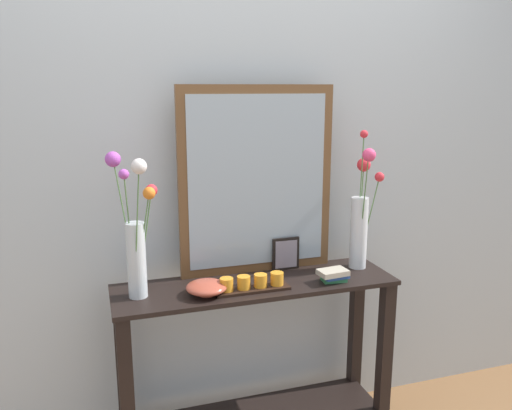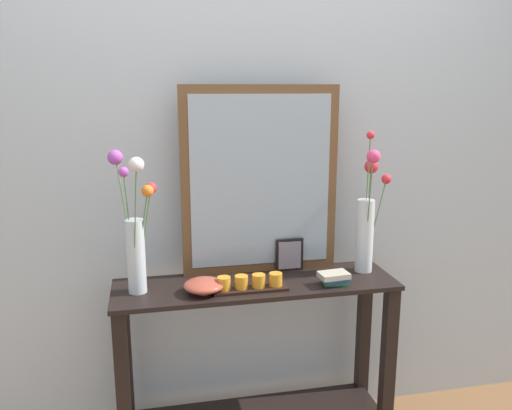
{
  "view_description": "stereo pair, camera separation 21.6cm",
  "coord_description": "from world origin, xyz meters",
  "views": [
    {
      "loc": [
        -0.65,
        -2.04,
        1.68
      ],
      "look_at": [
        0.0,
        0.0,
        1.19
      ],
      "focal_mm": 36.47,
      "sensor_mm": 36.0,
      "label": 1
    },
    {
      "loc": [
        -0.44,
        -2.09,
        1.68
      ],
      "look_at": [
        0.0,
        0.0,
        1.19
      ],
      "focal_mm": 36.47,
      "sensor_mm": 36.0,
      "label": 2
    }
  ],
  "objects": [
    {
      "name": "candle_tray",
      "position": [
        -0.04,
        -0.08,
        0.87
      ],
      "size": [
        0.32,
        0.09,
        0.07
      ],
      "color": "black",
      "rests_on": "console_table"
    },
    {
      "name": "decorative_bowl",
      "position": [
        -0.24,
        -0.07,
        0.87
      ],
      "size": [
        0.17,
        0.17,
        0.06
      ],
      "color": "#B24C38",
      "rests_on": "console_table"
    },
    {
      "name": "mirror_leaning",
      "position": [
        0.05,
        0.14,
        1.26
      ],
      "size": [
        0.71,
        0.03,
        0.85
      ],
      "color": "brown",
      "rests_on": "console_table"
    },
    {
      "name": "console_table",
      "position": [
        0.0,
        0.0,
        0.49
      ],
      "size": [
        1.24,
        0.35,
        0.84
      ],
      "color": "black",
      "rests_on": "ground"
    },
    {
      "name": "wall_back",
      "position": [
        0.0,
        0.3,
        1.35
      ],
      "size": [
        6.4,
        0.08,
        2.7
      ],
      "primitive_type": "cube",
      "color": "#B2BCC1",
      "rests_on": "ground"
    },
    {
      "name": "tall_vase_left",
      "position": [
        -0.5,
        -0.0,
        1.1
      ],
      "size": [
        0.19,
        0.23,
        0.59
      ],
      "color": "silver",
      "rests_on": "console_table"
    },
    {
      "name": "vase_right",
      "position": [
        0.52,
        0.04,
        1.08
      ],
      "size": [
        0.15,
        0.21,
        0.65
      ],
      "color": "silver",
      "rests_on": "console_table"
    },
    {
      "name": "book_stack",
      "position": [
        0.33,
        -0.09,
        0.87
      ],
      "size": [
        0.14,
        0.1,
        0.06
      ],
      "color": "#388E56",
      "rests_on": "console_table"
    },
    {
      "name": "picture_frame_small",
      "position": [
        0.18,
        0.12,
        0.92
      ],
      "size": [
        0.13,
        0.01,
        0.15
      ],
      "color": "black",
      "rests_on": "console_table"
    }
  ]
}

